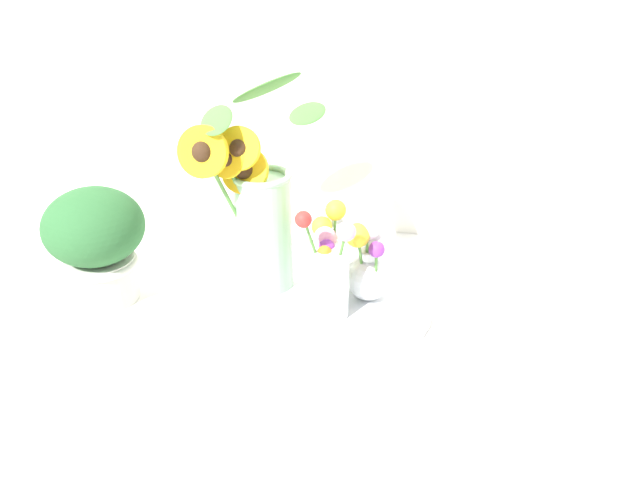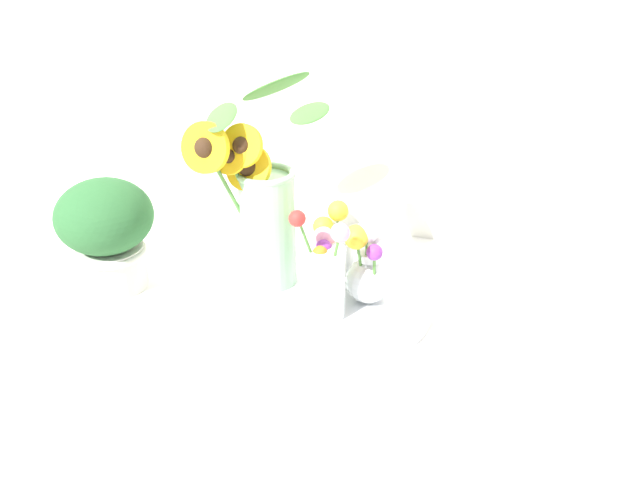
{
  "view_description": "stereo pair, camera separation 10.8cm",
  "coord_description": "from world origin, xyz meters",
  "px_view_note": "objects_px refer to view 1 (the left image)",
  "views": [
    {
      "loc": [
        0.21,
        -0.89,
        0.61
      ],
      "look_at": [
        0.03,
        0.07,
        0.13
      ],
      "focal_mm": 35.0,
      "sensor_mm": 36.0,
      "label": 1
    },
    {
      "loc": [
        0.31,
        -0.86,
        0.61
      ],
      "look_at": [
        0.03,
        0.07,
        0.13
      ],
      "focal_mm": 35.0,
      "sensor_mm": 36.0,
      "label": 2
    }
  ],
  "objects_px": {
    "serving_tray": "(320,301)",
    "potted_plant": "(96,240)",
    "vase_small_back": "(334,245)",
    "vase_bulb_right": "(368,265)",
    "vase_small_center": "(328,273)",
    "mason_jar_sunflowers": "(259,212)"
  },
  "relations": [
    {
      "from": "vase_small_center",
      "to": "vase_small_back",
      "type": "bearing_deg",
      "value": 94.35
    },
    {
      "from": "vase_bulb_right",
      "to": "vase_small_back",
      "type": "distance_m",
      "value": 0.08
    },
    {
      "from": "potted_plant",
      "to": "vase_small_center",
      "type": "bearing_deg",
      "value": 0.1
    },
    {
      "from": "vase_small_center",
      "to": "vase_small_back",
      "type": "distance_m",
      "value": 0.11
    },
    {
      "from": "vase_bulb_right",
      "to": "potted_plant",
      "type": "relative_size",
      "value": 0.75
    },
    {
      "from": "mason_jar_sunflowers",
      "to": "potted_plant",
      "type": "height_order",
      "value": "mason_jar_sunflowers"
    },
    {
      "from": "mason_jar_sunflowers",
      "to": "vase_small_back",
      "type": "distance_m",
      "value": 0.15
    },
    {
      "from": "vase_bulb_right",
      "to": "vase_small_back",
      "type": "bearing_deg",
      "value": 147.47
    },
    {
      "from": "vase_bulb_right",
      "to": "potted_plant",
      "type": "bearing_deg",
      "value": -172.41
    },
    {
      "from": "mason_jar_sunflowers",
      "to": "vase_small_center",
      "type": "bearing_deg",
      "value": -29.23
    },
    {
      "from": "mason_jar_sunflowers",
      "to": "potted_plant",
      "type": "distance_m",
      "value": 0.29
    },
    {
      "from": "serving_tray",
      "to": "vase_small_back",
      "type": "relative_size",
      "value": 2.33
    },
    {
      "from": "vase_small_back",
      "to": "serving_tray",
      "type": "bearing_deg",
      "value": -106.28
    },
    {
      "from": "mason_jar_sunflowers",
      "to": "vase_bulb_right",
      "type": "height_order",
      "value": "mason_jar_sunflowers"
    },
    {
      "from": "potted_plant",
      "to": "vase_bulb_right",
      "type": "bearing_deg",
      "value": 7.59
    },
    {
      "from": "vase_bulb_right",
      "to": "potted_plant",
      "type": "distance_m",
      "value": 0.49
    },
    {
      "from": "serving_tray",
      "to": "vase_small_center",
      "type": "relative_size",
      "value": 1.95
    },
    {
      "from": "vase_bulb_right",
      "to": "potted_plant",
      "type": "xyz_separation_m",
      "value": [
        -0.48,
        -0.06,
        0.04
      ]
    },
    {
      "from": "serving_tray",
      "to": "potted_plant",
      "type": "xyz_separation_m",
      "value": [
        -0.4,
        -0.05,
        0.11
      ]
    },
    {
      "from": "mason_jar_sunflowers",
      "to": "vase_bulb_right",
      "type": "relative_size",
      "value": 2.42
    },
    {
      "from": "vase_small_center",
      "to": "potted_plant",
      "type": "distance_m",
      "value": 0.42
    },
    {
      "from": "vase_small_back",
      "to": "potted_plant",
      "type": "distance_m",
      "value": 0.43
    }
  ]
}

